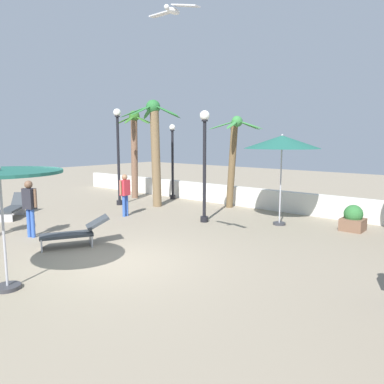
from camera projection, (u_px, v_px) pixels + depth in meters
The scene contains 16 objects.
ground_plane at pixel (113, 262), 9.05m from camera, with size 56.00×56.00×0.00m, color gray.
boundary_wall at pixel (278, 201), 15.44m from camera, with size 25.20×0.30×0.85m, color silver.
patio_umbrella_0 at pixel (0, 180), 7.14m from camera, with size 2.33×2.33×2.46m.
patio_umbrella_3 at pixel (282, 142), 12.60m from camera, with size 2.58×2.58×3.13m.
palm_tree_0 at pixel (134, 145), 18.47m from camera, with size 1.98×1.93×4.33m.
palm_tree_1 at pixel (155, 141), 16.19m from camera, with size 2.83×2.94×4.64m.
palm_tree_2 at pixel (234, 150), 15.81m from camera, with size 2.19×2.29×3.92m.
lamp_post_0 at pixel (118, 150), 16.55m from camera, with size 0.34×0.34×4.28m.
lamp_post_2 at pixel (205, 156), 13.11m from camera, with size 0.35×0.35×3.95m.
lamp_post_3 at pixel (173, 160), 18.24m from camera, with size 0.29×0.29×3.66m.
lounge_chair_0 at pixel (75, 232), 10.33m from camera, with size 1.35×1.90×0.82m.
lounge_chair_1 at pixel (14, 207), 14.23m from camera, with size 1.73×1.72×0.84m.
guest_2 at pixel (30, 203), 11.21m from camera, with size 0.54×0.33×1.74m.
guest_3 at pixel (125, 191), 14.28m from camera, with size 0.29×0.55×1.63m.
seagull_0 at pixel (173, 10), 7.10m from camera, with size 1.32×0.38×0.19m.
planter at pixel (353, 219), 12.13m from camera, with size 0.70×0.70×0.85m.
Camera 1 is at (7.06, -5.44, 2.99)m, focal length 34.89 mm.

